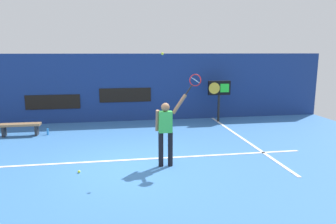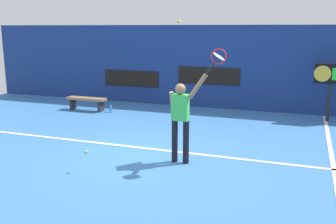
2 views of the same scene
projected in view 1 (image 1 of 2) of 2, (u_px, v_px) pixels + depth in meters
name	position (u px, v px, depth m)	size (l,w,h in m)	color
ground_plane	(134.00, 165.00, 8.43)	(18.00, 18.00, 0.00)	#3870B2
back_wall	(125.00, 88.00, 13.68)	(18.00, 0.20, 2.89)	navy
sponsor_banner_center	(125.00, 95.00, 13.62)	(2.20, 0.03, 0.60)	black
sponsor_banner_portside	(53.00, 102.00, 13.18)	(2.20, 0.03, 0.60)	black
court_baseline	(133.00, 160.00, 8.84)	(10.00, 0.10, 0.01)	white
court_sideline	(243.00, 139.00, 10.99)	(0.10, 7.00, 0.01)	white
tennis_player	(166.00, 129.00, 8.20)	(0.81, 0.31, 1.91)	black
tennis_racket	(195.00, 81.00, 8.08)	(0.48, 0.27, 0.60)	black
tennis_ball	(162.00, 54.00, 7.88)	(0.07, 0.07, 0.07)	#CCE033
scoreboard_clock	(219.00, 90.00, 13.45)	(0.96, 0.20, 1.76)	black
court_bench	(20.00, 127.00, 11.32)	(1.40, 0.36, 0.45)	olive
water_bottle	(48.00, 131.00, 11.51)	(0.07, 0.07, 0.24)	#338CD8
spare_ball	(79.00, 172.00, 7.89)	(0.07, 0.07, 0.07)	#CCE033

